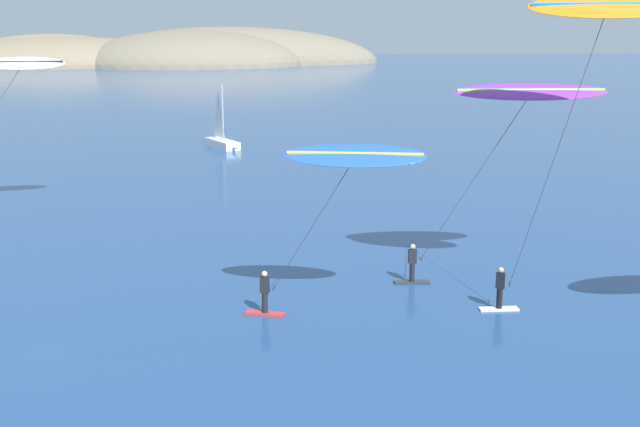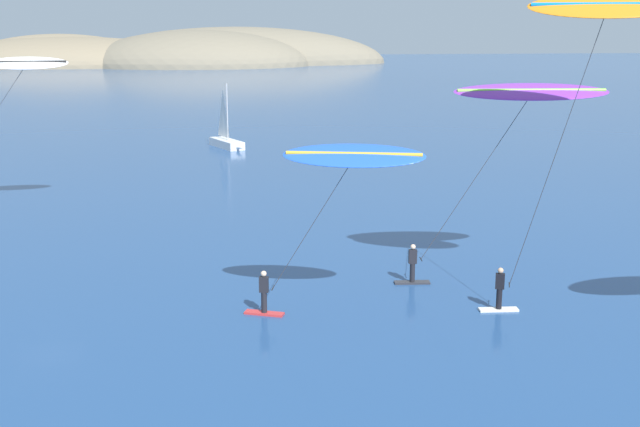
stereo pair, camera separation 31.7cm
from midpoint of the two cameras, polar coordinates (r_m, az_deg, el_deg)
headland_island at (r=232.05m, az=-11.54°, el=10.31°), size 127.21×52.36×20.92m
sailboat_near at (r=72.17m, az=-7.01°, el=5.15°), size 3.16×5.84×5.70m
kitesurfer_purple at (r=33.75m, az=14.02°, el=7.67°), size 8.65×2.18×8.40m
kitesurfer_orange at (r=30.02m, az=18.91°, el=12.26°), size 6.41×3.16×11.78m
kitesurfer_blue at (r=28.69m, az=1.66°, el=3.33°), size 6.66×2.72×6.53m
kitesurfer_white at (r=47.82m, az=-21.22°, el=8.93°), size 8.68×1.54×9.03m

